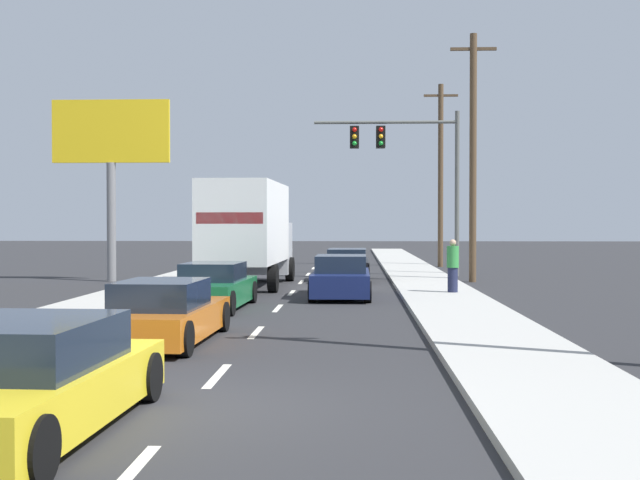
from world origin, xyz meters
The scene contains 15 objects.
ground_plane centered at (0.00, 25.00, 0.00)m, with size 140.00×140.00×0.00m, color #2B2B2D.
sidewalk_right centered at (4.82, 20.00, 0.07)m, with size 2.55×80.00×0.14m, color #B2AFA8.
sidewalk_left centered at (-4.82, 20.00, 0.07)m, with size 2.55×80.00×0.14m, color #B2AFA8.
lane_markings centered at (0.00, 19.67, 0.00)m, with size 0.14×57.00×0.01m.
box_truck centered at (-1.70, 19.32, 2.14)m, with size 2.73×8.41×3.75m.
car_green centered at (-1.75, 12.00, 0.57)m, with size 1.97×4.57×1.25m.
car_orange centered at (-1.60, 5.55, 0.56)m, with size 1.94×4.58×1.24m.
car_yellow centered at (-1.55, -1.38, 0.59)m, with size 2.14×4.68×1.27m.
car_black centered at (1.81, 23.01, 0.61)m, with size 1.87×4.43×1.30m.
car_navy centered at (1.68, 15.56, 0.60)m, with size 1.88×4.65×1.33m.
traffic_signal_mast centered at (4.06, 26.14, 5.38)m, with size 6.37×0.69×7.23m.
utility_pole_mid centered at (6.76, 22.51, 5.02)m, with size 1.80×0.28×9.77m.
utility_pole_far centered at (6.67, 33.81, 4.98)m, with size 1.80×0.28×9.67m.
roadside_billboard centered at (-7.60, 22.32, 5.24)m, with size 4.70×0.36×7.24m.
pedestrian_near_corner centered at (5.21, 16.00, 0.97)m, with size 0.38×0.38×1.68m.
Camera 1 is at (2.09, -10.38, 2.34)m, focal length 46.57 mm.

